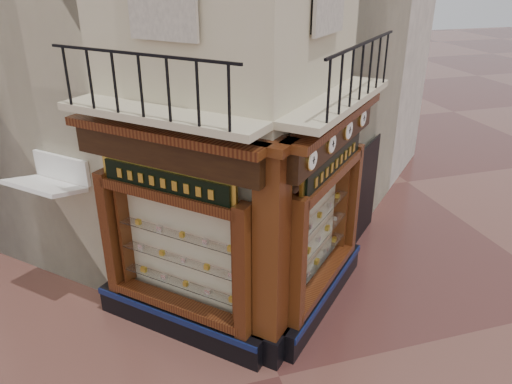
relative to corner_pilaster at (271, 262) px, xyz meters
name	(u,v)px	position (x,y,z in m)	size (l,w,h in m)	color
ground	(279,376)	(0.00, -0.50, -1.95)	(80.00, 80.00, 0.00)	#4E2824
shopfront_left	(173,240)	(-1.41, 1.07, 0.03)	(2.86, 2.86, 3.98)	black
shopfront_right	(325,218)	(1.41, 1.07, 0.03)	(2.86, 2.86, 3.98)	black
corner_pilaster	(271,262)	(0.00, 0.00, 0.00)	(0.85, 0.85, 3.98)	black
balcony	(253,107)	(0.00, 0.99, 2.27)	(5.94, 2.97, 1.03)	beige
clock_a	(312,160)	(0.61, 0.01, 1.67)	(0.28, 0.28, 0.34)	gold
clock_b	(331,144)	(1.19, 0.59, 1.67)	(0.27, 0.27, 0.34)	gold
clock_c	(348,130)	(1.78, 1.18, 1.67)	(0.30, 0.30, 0.37)	gold
clock_d	(362,118)	(2.37, 1.76, 1.67)	(0.28, 0.28, 0.35)	gold
awning	(66,297)	(-3.51, 2.81, -1.95)	(1.39, 0.83, 0.08)	white
signboard_left	(166,182)	(-1.46, 1.01, 1.15)	(1.90, 1.90, 0.51)	gold
signboard_right	(333,163)	(1.46, 1.01, 1.15)	(1.98, 1.98, 0.53)	gold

